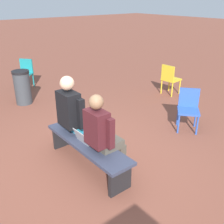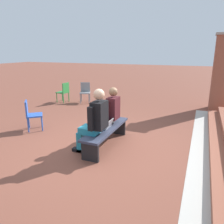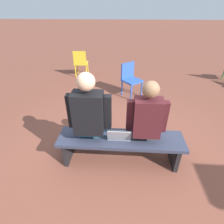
% 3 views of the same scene
% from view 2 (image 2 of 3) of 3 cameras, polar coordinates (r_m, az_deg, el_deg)
% --- Properties ---
extents(ground_plane, '(60.00, 60.00, 0.00)m').
position_cam_2_polar(ground_plane, '(5.17, -2.28, -8.89)').
color(ground_plane, brown).
extents(concrete_strip, '(8.33, 0.40, 0.01)m').
position_cam_2_polar(concrete_strip, '(4.83, 21.69, -11.94)').
color(concrete_strip, '#B7B2A8').
rests_on(concrete_strip, ground).
extents(brick_pillar_left_of_steps, '(0.64, 0.64, 2.76)m').
position_cam_2_polar(brick_pillar_left_of_steps, '(9.01, 26.55, 9.27)').
color(brick_pillar_left_of_steps, '#93513D').
rests_on(brick_pillar_left_of_steps, ground).
extents(bench, '(1.80, 0.44, 0.45)m').
position_cam_2_polar(bench, '(5.06, -1.52, -5.08)').
color(bench, '#33384C').
rests_on(bench, ground).
extents(person_student, '(0.54, 0.68, 1.33)m').
position_cam_2_polar(person_student, '(5.26, -0.75, -0.14)').
color(person_student, '#4C473D').
rests_on(person_student, ground).
extents(person_adult, '(0.59, 0.74, 1.42)m').
position_cam_2_polar(person_adult, '(4.60, -4.57, -2.13)').
color(person_adult, teal).
rests_on(person_adult, ground).
extents(laptop, '(0.32, 0.29, 0.21)m').
position_cam_2_polar(laptop, '(4.99, -1.52, -3.63)').
color(laptop, '#9EA0A5').
rests_on(laptop, bench).
extents(plastic_chair_near_bench_left, '(0.55, 0.55, 0.84)m').
position_cam_2_polar(plastic_chair_near_bench_left, '(9.45, -7.02, 5.45)').
color(plastic_chair_near_bench_left, gray).
rests_on(plastic_chair_near_bench_left, ground).
extents(plastic_chair_foreground, '(0.59, 0.59, 0.84)m').
position_cam_2_polar(plastic_chair_foreground, '(6.44, -20.32, -0.32)').
color(plastic_chair_foreground, '#2D56B7').
rests_on(plastic_chair_foreground, ground).
extents(plastic_chair_far_right, '(0.46, 0.46, 0.84)m').
position_cam_2_polar(plastic_chair_far_right, '(9.60, -12.46, 5.35)').
color(plastic_chair_far_right, '#2D893D').
rests_on(plastic_chair_far_right, ground).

